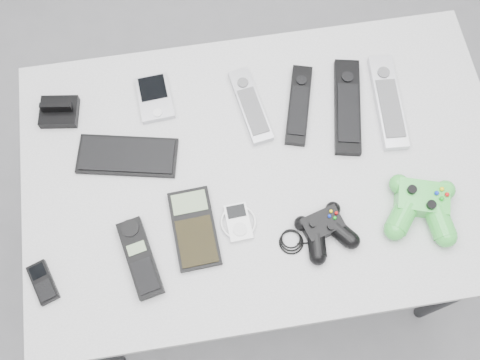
{
  "coord_description": "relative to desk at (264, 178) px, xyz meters",
  "views": [
    {
      "loc": [
        -0.21,
        -0.44,
        1.96
      ],
      "look_at": [
        -0.14,
        0.01,
        0.77
      ],
      "focal_mm": 42.0,
      "sensor_mm": 36.0,
      "label": 1
    }
  ],
  "objects": [
    {
      "name": "mp3_player",
      "position": [
        -0.08,
        -0.12,
        0.07
      ],
      "size": [
        0.08,
        0.09,
        0.02
      ],
      "primitive_type": "cube",
      "rotation": [
        0.0,
        0.0,
        0.05
      ],
      "color": "silver",
      "rests_on": "desk"
    },
    {
      "name": "dock_bracket",
      "position": [
        -0.46,
        0.22,
        0.09
      ],
      "size": [
        0.1,
        0.09,
        0.05
      ],
      "primitive_type": "cube",
      "rotation": [
        0.0,
        0.0,
        -0.14
      ],
      "color": "black",
      "rests_on": "desk"
    },
    {
      "name": "controller_black",
      "position": [
        0.1,
        -0.17,
        0.09
      ],
      "size": [
        0.23,
        0.18,
        0.04
      ],
      "primitive_type": null,
      "rotation": [
        0.0,
        0.0,
        0.28
      ],
      "color": "black",
      "rests_on": "desk"
    },
    {
      "name": "calculator",
      "position": [
        -0.18,
        -0.12,
        0.07
      ],
      "size": [
        0.1,
        0.19,
        0.02
      ],
      "primitive_type": "cube",
      "rotation": [
        0.0,
        0.0,
        0.05
      ],
      "color": "black",
      "rests_on": "desk"
    },
    {
      "name": "remote_black_a",
      "position": [
        0.11,
        0.15,
        0.08
      ],
      "size": [
        0.11,
        0.22,
        0.02
      ],
      "primitive_type": "cube",
      "rotation": [
        0.0,
        0.0,
        -0.28
      ],
      "color": "black",
      "rests_on": "desk"
    },
    {
      "name": "pda",
      "position": [
        -0.23,
        0.22,
        0.08
      ],
      "size": [
        0.09,
        0.13,
        0.02
      ],
      "primitive_type": "cube",
      "rotation": [
        0.0,
        0.0,
        0.07
      ],
      "color": "#A2A2A9",
      "rests_on": "desk"
    },
    {
      "name": "pda_keyboard",
      "position": [
        -0.31,
        0.08,
        0.07
      ],
      "size": [
        0.25,
        0.14,
        0.01
      ],
      "primitive_type": "cube",
      "rotation": [
        0.0,
        0.0,
        -0.21
      ],
      "color": "black",
      "rests_on": "desk"
    },
    {
      "name": "controller_green",
      "position": [
        0.32,
        -0.15,
        0.09
      ],
      "size": [
        0.2,
        0.21,
        0.05
      ],
      "primitive_type": null,
      "rotation": [
        0.0,
        0.0,
        -0.3
      ],
      "color": "green",
      "rests_on": "desk"
    },
    {
      "name": "floor",
      "position": [
        0.08,
        -0.03,
        -0.69
      ],
      "size": [
        3.5,
        3.5,
        0.0
      ],
      "primitive_type": "plane",
      "color": "slate",
      "rests_on": "ground"
    },
    {
      "name": "remote_silver_a",
      "position": [
        -0.01,
        0.16,
        0.08
      ],
      "size": [
        0.08,
        0.21,
        0.02
      ],
      "primitive_type": "cube",
      "rotation": [
        0.0,
        0.0,
        0.16
      ],
      "color": "#A2A2A9",
      "rests_on": "desk"
    },
    {
      "name": "cordless_handset",
      "position": [
        -0.31,
        -0.17,
        0.08
      ],
      "size": [
        0.09,
        0.18,
        0.03
      ],
      "primitive_type": "cube",
      "rotation": [
        0.0,
        0.0,
        0.21
      ],
      "color": "black",
      "rests_on": "desk"
    },
    {
      "name": "remote_black_b",
      "position": [
        0.22,
        0.12,
        0.08
      ],
      "size": [
        0.11,
        0.26,
        0.02
      ],
      "primitive_type": "cube",
      "rotation": [
        0.0,
        0.0,
        -0.21
      ],
      "color": "black",
      "rests_on": "desk"
    },
    {
      "name": "remote_silver_b",
      "position": [
        0.32,
        0.12,
        0.08
      ],
      "size": [
        0.08,
        0.25,
        0.03
      ],
      "primitive_type": "cube",
      "rotation": [
        0.0,
        0.0,
        -0.08
      ],
      "color": "silver",
      "rests_on": "desk"
    },
    {
      "name": "mobile_phone",
      "position": [
        -0.52,
        -0.19,
        0.07
      ],
      "size": [
        0.07,
        0.1,
        0.02
      ],
      "primitive_type": "cube",
      "rotation": [
        0.0,
        0.0,
        0.34
      ],
      "color": "black",
      "rests_on": "desk"
    },
    {
      "name": "desk",
      "position": [
        0.0,
        0.0,
        0.0
      ],
      "size": [
        1.13,
        0.72,
        0.75
      ],
      "color": "#959598",
      "rests_on": "floor"
    }
  ]
}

